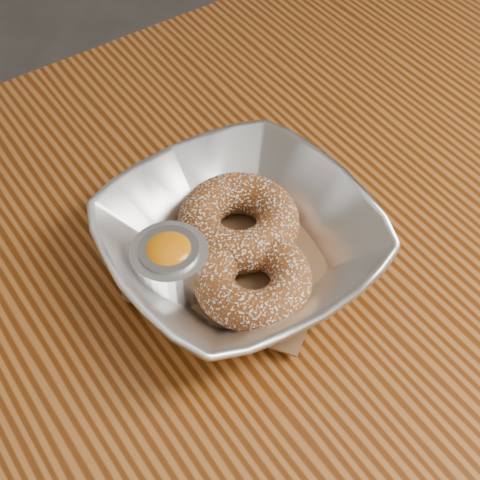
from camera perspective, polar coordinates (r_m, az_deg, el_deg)
table at (r=0.64m, az=0.41°, el=-12.78°), size 1.20×0.80×0.75m
serving_bowl at (r=0.58m, az=0.00°, el=-0.26°), size 0.21×0.21×0.05m
parchment at (r=0.60m, az=0.00°, el=-1.30°), size 0.20×0.20×0.00m
donut_back at (r=0.60m, az=-0.11°, el=1.43°), size 0.12×0.12×0.03m
donut_front at (r=0.56m, az=0.99°, el=-3.08°), size 0.11×0.11×0.03m
ramekin at (r=0.56m, az=-5.42°, el=-1.86°), size 0.06×0.06×0.05m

